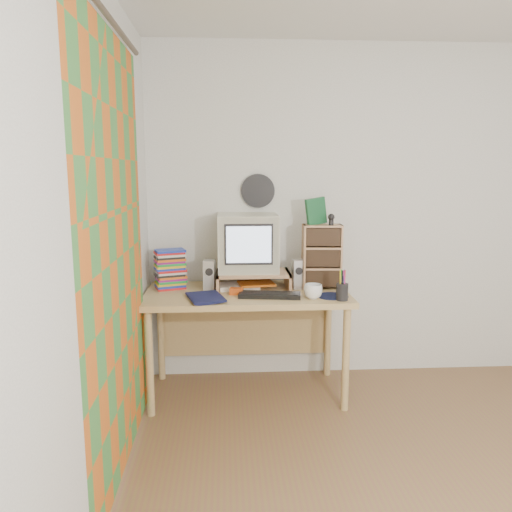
{
  "coord_description": "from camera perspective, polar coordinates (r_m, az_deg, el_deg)",
  "views": [
    {
      "loc": [
        -1.17,
        -1.98,
        1.59
      ],
      "look_at": [
        -0.97,
        1.33,
        1.01
      ],
      "focal_mm": 35.0,
      "sensor_mm": 36.0,
      "label": 1
    }
  ],
  "objects": [
    {
      "name": "left_wall",
      "position": [
        2.09,
        -19.51,
        0.02
      ],
      "size": [
        0.0,
        3.5,
        3.5
      ],
      "primitive_type": "plane",
      "rotation": [
        1.57,
        0.0,
        1.57
      ],
      "color": "white",
      "rests_on": "floor"
    },
    {
      "name": "pen_cup",
      "position": [
        3.28,
        9.83,
        -3.69
      ],
      "size": [
        0.1,
        0.1,
        0.16
      ],
      "primitive_type": null,
      "rotation": [
        0.0,
        0.0,
        -0.28
      ],
      "color": "black",
      "rests_on": "desk"
    },
    {
      "name": "game_box",
      "position": [
        3.53,
        6.87,
        5.1
      ],
      "size": [
        0.15,
        0.08,
        0.19
      ],
      "primitive_type": "cube",
      "rotation": [
        0.0,
        0.0,
        0.33
      ],
      "color": "#18552F",
      "rests_on": "cd_rack"
    },
    {
      "name": "speaker_right",
      "position": [
        3.55,
        4.83,
        -2.08
      ],
      "size": [
        0.08,
        0.08,
        0.21
      ],
      "primitive_type": "cube",
      "rotation": [
        0.0,
        0.0,
        0.09
      ],
      "color": "silver",
      "rests_on": "desk"
    },
    {
      "name": "cd_rack",
      "position": [
        3.57,
        7.56,
        -0.06
      ],
      "size": [
        0.28,
        0.16,
        0.45
      ],
      "primitive_type": "cube",
      "rotation": [
        0.0,
        0.0,
        -0.07
      ],
      "color": "tan",
      "rests_on": "desk"
    },
    {
      "name": "webcam",
      "position": [
        3.5,
        8.59,
        4.15
      ],
      "size": [
        0.05,
        0.05,
        0.08
      ],
      "primitive_type": null,
      "rotation": [
        0.0,
        0.0,
        -0.06
      ],
      "color": "black",
      "rests_on": "cd_rack"
    },
    {
      "name": "wall_disc",
      "position": [
        3.72,
        0.22,
        7.45
      ],
      "size": [
        0.25,
        0.02,
        0.25
      ],
      "primitive_type": "cylinder",
      "rotation": [
        1.57,
        0.0,
        0.0
      ],
      "color": "black",
      "rests_on": "back_wall"
    },
    {
      "name": "back_wall",
      "position": [
        3.93,
        13.91,
        4.66
      ],
      "size": [
        3.5,
        0.0,
        3.5
      ],
      "primitive_type": "plane",
      "rotation": [
        1.57,
        0.0,
        0.0
      ],
      "color": "white",
      "rests_on": "floor"
    },
    {
      "name": "speaker_left",
      "position": [
        3.52,
        -5.35,
        -2.19
      ],
      "size": [
        0.09,
        0.09,
        0.21
      ],
      "primitive_type": "cube",
      "rotation": [
        0.0,
        0.0,
        -0.13
      ],
      "color": "silver",
      "rests_on": "desk"
    },
    {
      "name": "monitor_riser",
      "position": [
        3.55,
        -0.34,
        -2.22
      ],
      "size": [
        0.52,
        0.3,
        0.12
      ],
      "color": "tan",
      "rests_on": "desk"
    },
    {
      "name": "red_box",
      "position": [
        3.39,
        -2.25,
        -4.05
      ],
      "size": [
        0.1,
        0.07,
        0.04
      ],
      "primitive_type": "cube",
      "rotation": [
        0.0,
        0.0,
        -0.16
      ],
      "color": "#D04C16",
      "rests_on": "desk"
    },
    {
      "name": "mug",
      "position": [
        3.3,
        6.54,
        -4.04
      ],
      "size": [
        0.13,
        0.13,
        0.1
      ],
      "primitive_type": "imported",
      "rotation": [
        0.0,
        0.0,
        -0.04
      ],
      "color": "white",
      "rests_on": "desk"
    },
    {
      "name": "curtain",
      "position": [
        2.56,
        -15.61,
        -0.34
      ],
      "size": [
        0.0,
        2.2,
        2.2
      ],
      "primitive_type": "plane",
      "rotation": [
        1.57,
        0.0,
        1.57
      ],
      "color": "#C85D1C",
      "rests_on": "left_wall"
    },
    {
      "name": "crt_monitor",
      "position": [
        3.55,
        -0.95,
        1.52
      ],
      "size": [
        0.42,
        0.42,
        0.4
      ],
      "primitive_type": "cube",
      "rotation": [
        0.0,
        0.0,
        0.0
      ],
      "color": "silver",
      "rests_on": "monitor_riser"
    },
    {
      "name": "keyboard",
      "position": [
        3.32,
        1.57,
        -4.48
      ],
      "size": [
        0.43,
        0.2,
        0.03
      ],
      "primitive_type": "cube",
      "rotation": [
        0.0,
        0.0,
        -0.15
      ],
      "color": "black",
      "rests_on": "desk"
    },
    {
      "name": "diary",
      "position": [
        3.25,
        -7.62,
        -4.65
      ],
      "size": [
        0.3,
        0.26,
        0.05
      ],
      "primitive_type": "imported",
      "rotation": [
        0.0,
        0.0,
        0.26
      ],
      "color": "#10143D",
      "rests_on": "desk"
    },
    {
      "name": "dvd_stack",
      "position": [
        3.58,
        -9.78,
        -1.48
      ],
      "size": [
        0.23,
        0.2,
        0.28
      ],
      "primitive_type": null,
      "rotation": [
        0.0,
        0.0,
        0.32
      ],
      "color": "brown",
      "rests_on": "desk"
    },
    {
      "name": "desk",
      "position": [
        3.56,
        -1.11,
        -5.95
      ],
      "size": [
        1.4,
        0.7,
        0.75
      ],
      "color": "tan",
      "rests_on": "floor"
    },
    {
      "name": "papers",
      "position": [
        3.58,
        -1.28,
        -3.35
      ],
      "size": [
        0.31,
        0.25,
        0.04
      ],
      "primitive_type": null,
      "rotation": [
        0.0,
        0.0,
        0.16
      ],
      "color": "white",
      "rests_on": "desk"
    },
    {
      "name": "mousepad",
      "position": [
        3.38,
        8.73,
        -4.55
      ],
      "size": [
        0.25,
        0.25,
        0.0
      ],
      "primitive_type": "cylinder",
      "rotation": [
        0.0,
        0.0,
        -0.2
      ],
      "color": "black",
      "rests_on": "desk"
    }
  ]
}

